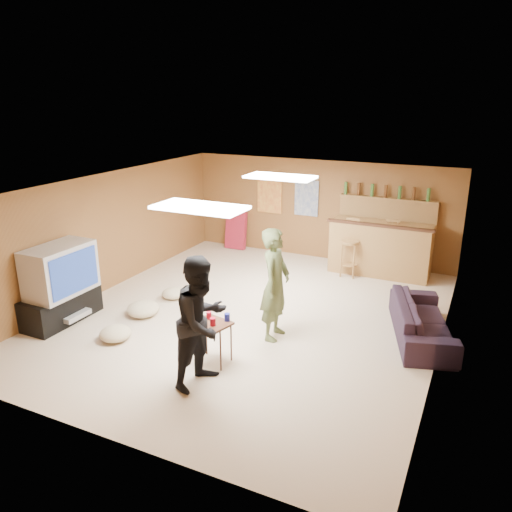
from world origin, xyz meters
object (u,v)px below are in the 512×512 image
at_px(person_olive, 275,284).
at_px(sofa, 422,320).
at_px(tray_table, 213,342).
at_px(tv_body, 60,270).
at_px(bar_counter, 380,249).
at_px(person_black, 202,322).

xyz_separation_m(person_olive, sofa, (2.04, 0.93, -0.58)).
bearing_deg(tray_table, tv_body, 178.07).
bearing_deg(bar_counter, sofa, -64.69).
relative_size(sofa, tray_table, 3.19).
xyz_separation_m(tv_body, bar_counter, (4.15, 4.45, -0.35)).
xyz_separation_m(tv_body, sofa, (5.35, 1.91, -0.61)).
relative_size(tv_body, tray_table, 1.80).
relative_size(bar_counter, sofa, 1.02).
relative_size(tv_body, bar_counter, 0.55).
xyz_separation_m(tv_body, person_black, (2.98, -0.58, -0.04)).
height_order(bar_counter, person_black, person_black).
bearing_deg(tray_table, person_olive, 66.77).
xyz_separation_m(bar_counter, person_olive, (-0.84, -3.47, 0.31)).
bearing_deg(sofa, bar_counter, 8.56).
relative_size(person_olive, person_black, 1.00).
relative_size(bar_counter, person_black, 1.16).
distance_m(person_olive, sofa, 2.32).
height_order(person_black, sofa, person_black).
distance_m(person_black, sofa, 3.49).
relative_size(tv_body, person_black, 0.64).
distance_m(person_olive, tray_table, 1.30).
relative_size(bar_counter, tray_table, 3.27).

